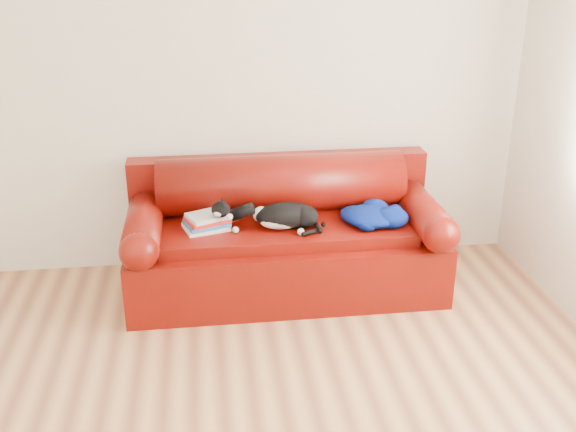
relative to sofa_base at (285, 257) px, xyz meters
name	(u,v)px	position (x,y,z in m)	size (l,w,h in m)	color
room_shell	(243,100)	(-0.36, -1.48, 1.43)	(4.52, 4.02, 2.61)	beige
sofa_base	(285,257)	(0.00, 0.00, 0.00)	(2.10, 0.90, 0.50)	#400902
sofa_back	(281,203)	(0.00, 0.24, 0.30)	(2.10, 1.01, 0.88)	#400902
book_stack	(207,222)	(-0.52, -0.05, 0.31)	(0.32, 0.28, 0.10)	white
cat	(285,216)	(-0.01, -0.10, 0.34)	(0.56, 0.34, 0.21)	black
blanket	(373,215)	(0.57, -0.10, 0.32)	(0.45, 0.40, 0.14)	#02104D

